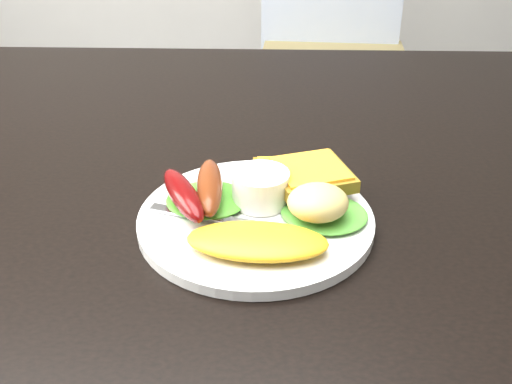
{
  "coord_description": "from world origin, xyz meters",
  "views": [
    {
      "loc": [
        0.12,
        -0.68,
        1.08
      ],
      "look_at": [
        0.11,
        -0.17,
        0.78
      ],
      "focal_mm": 42.0,
      "sensor_mm": 36.0,
      "label": 1
    }
  ],
  "objects_px": {
    "dining_chair": "(334,69)",
    "plate": "(256,220)",
    "person": "(318,34)",
    "dining_table": "(176,159)"
  },
  "relations": [
    {
      "from": "dining_chair",
      "to": "person",
      "type": "distance_m",
      "value": 0.42
    },
    {
      "from": "dining_table",
      "to": "dining_chair",
      "type": "bearing_deg",
      "value": 74.96
    },
    {
      "from": "dining_chair",
      "to": "person",
      "type": "xyz_separation_m",
      "value": [
        -0.08,
        -0.35,
        0.21
      ]
    },
    {
      "from": "dining_table",
      "to": "person",
      "type": "relative_size",
      "value": 0.91
    },
    {
      "from": "dining_chair",
      "to": "plate",
      "type": "xyz_separation_m",
      "value": [
        -0.21,
        -1.35,
        0.31
      ]
    },
    {
      "from": "dining_table",
      "to": "person",
      "type": "distance_m",
      "value": 0.86
    },
    {
      "from": "dining_table",
      "to": "person",
      "type": "xyz_separation_m",
      "value": [
        0.24,
        0.82,
        -0.07
      ]
    },
    {
      "from": "dining_chair",
      "to": "plate",
      "type": "bearing_deg",
      "value": -95.15
    },
    {
      "from": "person",
      "to": "plate",
      "type": "relative_size",
      "value": 5.64
    },
    {
      "from": "person",
      "to": "plate",
      "type": "xyz_separation_m",
      "value": [
        -0.13,
        -1.0,
        0.1
      ]
    }
  ]
}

